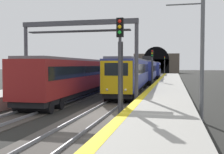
{
  "coord_description": "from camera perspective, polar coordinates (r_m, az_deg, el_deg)",
  "views": [
    {
      "loc": [
        -16.38,
        -4.73,
        3.21
      ],
      "look_at": [
        10.56,
        1.45,
        1.98
      ],
      "focal_mm": 43.39,
      "sensor_mm": 36.0,
      "label": 1
    }
  ],
  "objects": [
    {
      "name": "ground_plane",
      "position": [
        17.35,
        -3.17,
        -8.12
      ],
      "size": [
        320.0,
        320.0,
        0.0
      ],
      "primitive_type": "plane",
      "color": "black"
    },
    {
      "name": "platform_right",
      "position": [
        16.62,
        10.54,
        -6.91
      ],
      "size": [
        112.0,
        3.54,
        0.98
      ],
      "primitive_type": "cube",
      "color": "#9E9B93",
      "rests_on": "ground_plane"
    },
    {
      "name": "platform_right_edge_strip",
      "position": [
        16.68,
        5.3,
        -5.12
      ],
      "size": [
        112.0,
        0.5,
        0.01
      ],
      "primitive_type": "cube",
      "color": "yellow",
      "rests_on": "platform_right"
    },
    {
      "name": "track_main_line",
      "position": [
        17.35,
        -3.17,
        -7.99
      ],
      "size": [
        160.0,
        3.13,
        0.21
      ],
      "color": "#4C4742",
      "rests_on": "ground_plane"
    },
    {
      "name": "track_adjacent_line",
      "position": [
        19.12,
        -16.63,
        -7.1
      ],
      "size": [
        160.0,
        2.77,
        0.21
      ],
      "color": "#423D38",
      "rests_on": "ground_plane"
    },
    {
      "name": "train_main_approaching",
      "position": [
        49.3,
        7.41,
        1.42
      ],
      "size": [
        56.32,
        3.25,
        4.82
      ],
      "rotation": [
        0.0,
        0.0,
        3.17
      ],
      "color": "navy",
      "rests_on": "ground_plane"
    },
    {
      "name": "train_adjacent_platform",
      "position": [
        48.04,
        1.71,
        1.33
      ],
      "size": [
        64.38,
        3.43,
        4.69
      ],
      "rotation": [
        0.0,
        0.0,
        0.03
      ],
      "color": "maroon",
      "rests_on": "ground_plane"
    },
    {
      "name": "railway_signal_near",
      "position": [
        14.96,
        1.71,
        3.56
      ],
      "size": [
        0.39,
        0.38,
        5.79
      ],
      "rotation": [
        0.0,
        0.0,
        3.14
      ],
      "color": "#38383D",
      "rests_on": "ground_plane"
    },
    {
      "name": "railway_signal_mid",
      "position": [
        37.4,
        8.46,
        2.52
      ],
      "size": [
        0.39,
        0.38,
        5.31
      ],
      "rotation": [
        0.0,
        0.0,
        3.14
      ],
      "color": "#38383D",
      "rests_on": "ground_plane"
    },
    {
      "name": "railway_signal_far",
      "position": [
        87.35,
        11.02,
        2.75
      ],
      "size": [
        0.39,
        0.38,
        6.0
      ],
      "rotation": [
        0.0,
        0.0,
        3.14
      ],
      "color": "#38383D",
      "rests_on": "ground_plane"
    },
    {
      "name": "overhead_signal_gantry",
      "position": [
        20.68,
        -7.07,
        7.54
      ],
      "size": [
        0.7,
        9.07,
        6.54
      ],
      "color": "#3F3F47",
      "rests_on": "ground_plane"
    },
    {
      "name": "tunnel_portal",
      "position": [
        111.54,
        9.31,
        2.89
      ],
      "size": [
        2.33,
        18.28,
        10.59
      ],
      "color": "#51473D",
      "rests_on": "ground_plane"
    },
    {
      "name": "catenary_mast_near",
      "position": [
        15.74,
        18.34,
        4.17
      ],
      "size": [
        0.22,
        2.09,
        7.17
      ],
      "color": "#595B60",
      "rests_on": "ground_plane"
    }
  ]
}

